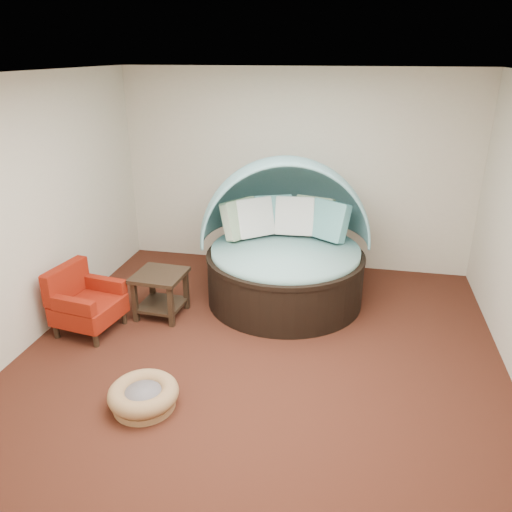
% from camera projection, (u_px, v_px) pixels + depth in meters
% --- Properties ---
extents(floor, '(5.00, 5.00, 0.00)m').
position_uv_depth(floor, '(261.00, 352.00, 5.34)').
color(floor, '#4D2116').
rests_on(floor, ground).
extents(wall_back, '(5.00, 0.00, 5.00)m').
position_uv_depth(wall_back, '(295.00, 171.00, 7.07)').
color(wall_back, beige).
rests_on(wall_back, floor).
extents(wall_front, '(5.00, 0.00, 5.00)m').
position_uv_depth(wall_front, '(168.00, 387.00, 2.54)').
color(wall_front, beige).
rests_on(wall_front, floor).
extents(wall_left, '(0.00, 5.00, 5.00)m').
position_uv_depth(wall_left, '(30.00, 212.00, 5.27)').
color(wall_left, beige).
rests_on(wall_left, floor).
extents(ceiling, '(5.00, 5.00, 0.00)m').
position_uv_depth(ceiling, '(262.00, 74.00, 4.27)').
color(ceiling, white).
rests_on(ceiling, wall_back).
extents(canopy_daybed, '(2.39, 2.33, 1.81)m').
position_uv_depth(canopy_daybed, '(285.00, 235.00, 6.25)').
color(canopy_daybed, black).
rests_on(canopy_daybed, floor).
extents(pet_basket, '(0.68, 0.68, 0.22)m').
position_uv_depth(pet_basket, '(144.00, 396.00, 4.48)').
color(pet_basket, olive).
rests_on(pet_basket, floor).
extents(red_armchair, '(0.75, 0.75, 0.78)m').
position_uv_depth(red_armchair, '(84.00, 302.00, 5.63)').
color(red_armchair, black).
rests_on(red_armchair, floor).
extents(side_table, '(0.60, 0.60, 0.55)m').
position_uv_depth(side_table, '(161.00, 288.00, 5.96)').
color(side_table, black).
rests_on(side_table, floor).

